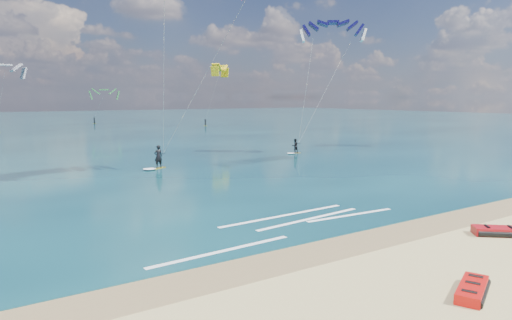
{
  "coord_description": "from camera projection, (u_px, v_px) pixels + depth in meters",
  "views": [
    {
      "loc": [
        -11.31,
        -10.33,
        6.09
      ],
      "look_at": [
        0.55,
        8.0,
        3.08
      ],
      "focal_mm": 32.0,
      "sensor_mm": 36.0,
      "label": 1
    }
  ],
  "objects": [
    {
      "name": "wet_sand_strip",
      "position": [
        313.0,
        253.0,
        18.01
      ],
      "size": [
        320.0,
        2.4,
        0.01
      ],
      "primitive_type": "cube",
      "color": "olive",
      "rests_on": "ground"
    },
    {
      "name": "packed_kite_mid",
      "position": [
        507.0,
        235.0,
        20.25
      ],
      "size": [
        3.11,
        2.88,
        0.43
      ],
      "primitive_type": null,
      "rotation": [
        0.0,
        0.0,
        -0.7
      ],
      "color": "#B40C14",
      "rests_on": "ground"
    },
    {
      "name": "ground",
      "position": [
        89.0,
        155.0,
        48.78
      ],
      "size": [
        320.0,
        320.0,
        0.0
      ],
      "primitive_type": "plane",
      "color": "tan",
      "rests_on": "ground"
    },
    {
      "name": "kitesurfer_far",
      "position": [
        315.0,
        78.0,
        48.33
      ],
      "size": [
        8.46,
        5.71,
        15.15
      ],
      "rotation": [
        0.0,
        0.0,
        -0.35
      ],
      "color": "gold",
      "rests_on": "sea"
    },
    {
      "name": "sea",
      "position": [
        21.0,
        125.0,
        102.0
      ],
      "size": [
        320.0,
        200.0,
        0.04
      ],
      "primitive_type": "cube",
      "color": "#092935",
      "rests_on": "ground"
    },
    {
      "name": "packed_kite_left",
      "position": [
        472.0,
        294.0,
        14.19
      ],
      "size": [
        2.57,
        1.93,
        0.38
      ],
      "primitive_type": null,
      "rotation": [
        0.0,
        0.0,
        0.43
      ],
      "color": "red",
      "rests_on": "ground"
    },
    {
      "name": "kitesurfer_main",
      "position": [
        183.0,
        55.0,
        35.17
      ],
      "size": [
        9.37,
        9.34,
        17.99
      ],
      "rotation": [
        0.0,
        0.0,
        0.57
      ],
      "color": "gold",
      "rests_on": "sea"
    },
    {
      "name": "shoreline_foam",
      "position": [
        293.0,
        223.0,
        22.03
      ],
      "size": [
        14.25,
        3.66,
        0.01
      ],
      "color": "white",
      "rests_on": "ground"
    }
  ]
}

